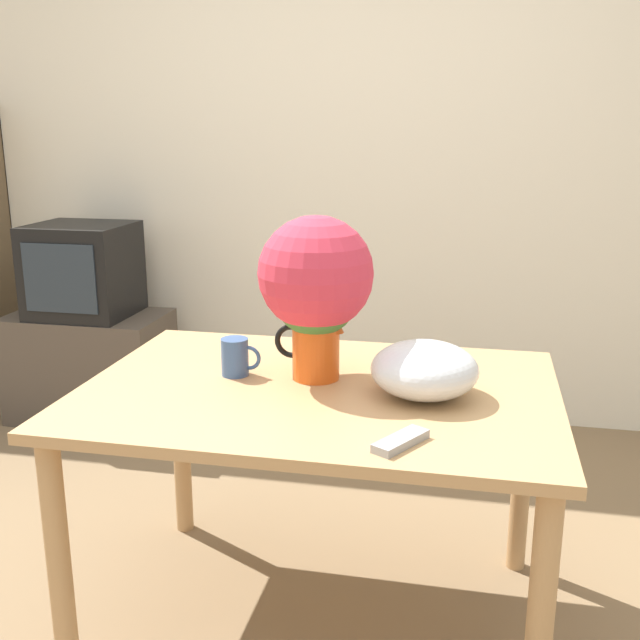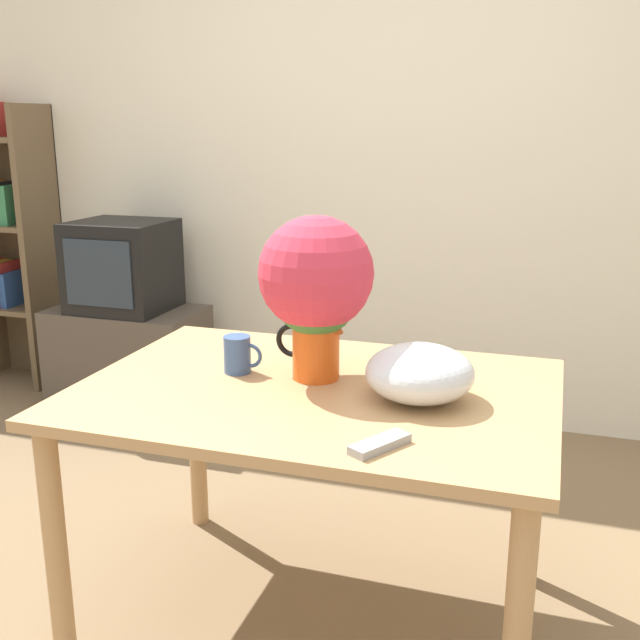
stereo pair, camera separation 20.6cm
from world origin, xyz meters
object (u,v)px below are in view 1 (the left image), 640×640
coffee_mug (236,357)px  white_bowl (425,370)px  tv_set (83,270)px  flower_vase (316,284)px

coffee_mug → white_bowl: 0.54m
coffee_mug → white_bowl: white_bowl is taller
coffee_mug → tv_set: size_ratio=0.25×
flower_vase → white_bowl: 0.37m
flower_vase → coffee_mug: (-0.23, -0.02, -0.22)m
flower_vase → coffee_mug: size_ratio=3.99×
tv_set → white_bowl: bearing=-37.6°
white_bowl → tv_set: (-1.72, 1.32, -0.06)m
white_bowl → coffee_mug: bearing=173.6°
flower_vase → coffee_mug: flower_vase is taller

